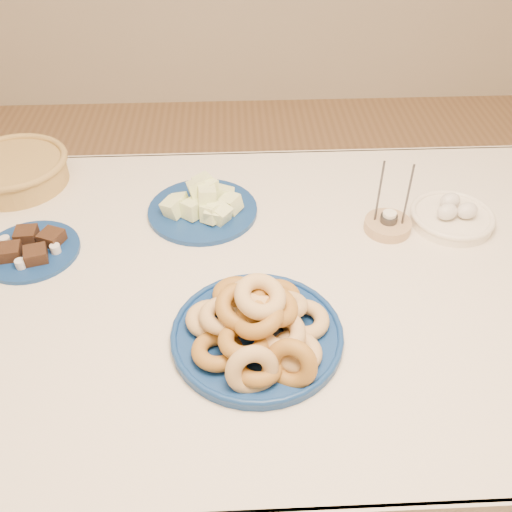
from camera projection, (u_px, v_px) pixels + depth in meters
name	position (u px, v px, depth m)	size (l,w,h in m)	color
ground	(255.00, 451.00, 1.79)	(5.00, 5.00, 0.00)	#926945
dining_table	(255.00, 307.00, 1.37)	(1.71, 1.11, 0.75)	brown
donut_platter	(258.00, 327.00, 1.13)	(0.36, 0.36, 0.16)	navy
melon_plate	(204.00, 206.00, 1.47)	(0.37, 0.37, 0.10)	navy
brownie_plate	(31.00, 249.00, 1.36)	(0.24, 0.24, 0.04)	navy
wicker_basket	(14.00, 170.00, 1.57)	(0.34, 0.34, 0.08)	olive
candle_holder	(388.00, 224.00, 1.42)	(0.14, 0.14, 0.19)	tan
egg_bowl	(452.00, 216.00, 1.44)	(0.26, 0.26, 0.07)	white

